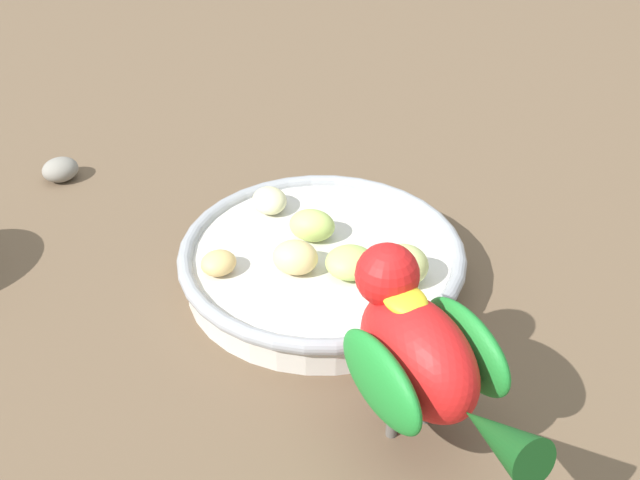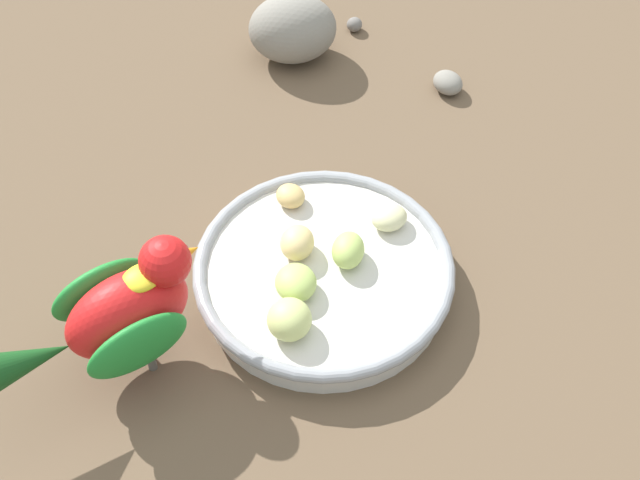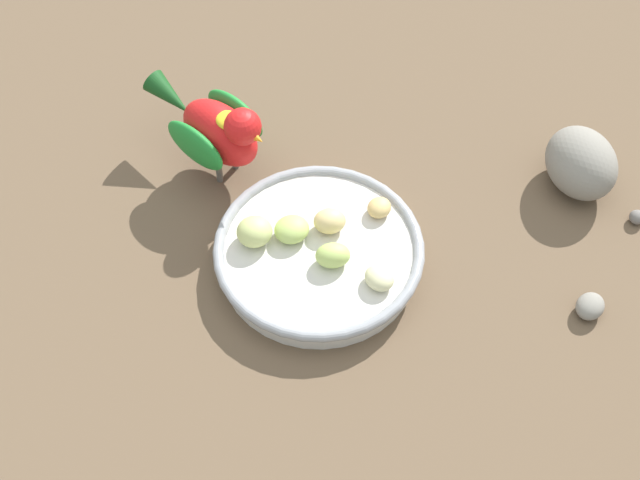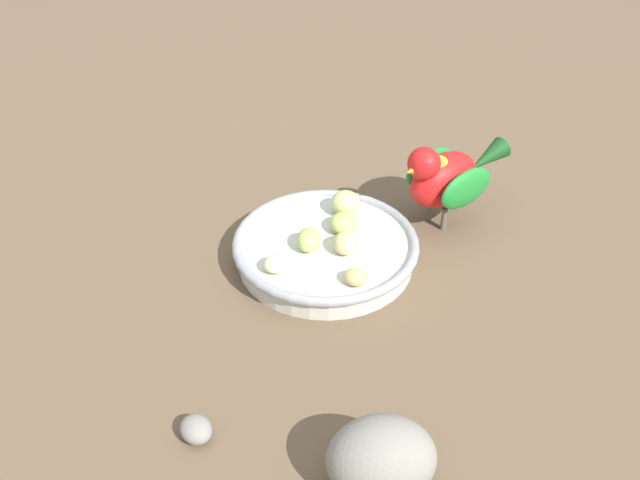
% 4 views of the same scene
% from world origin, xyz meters
% --- Properties ---
extents(ground_plane, '(4.00, 4.00, 0.00)m').
position_xyz_m(ground_plane, '(0.00, 0.00, 0.00)').
color(ground_plane, brown).
extents(feeding_bowl, '(0.21, 0.21, 0.03)m').
position_xyz_m(feeding_bowl, '(0.02, 0.02, 0.02)').
color(feeding_bowl, beige).
rests_on(feeding_bowl, ground_plane).
extents(apple_piece_0, '(0.03, 0.03, 0.02)m').
position_xyz_m(apple_piece_0, '(0.09, 0.02, 0.03)').
color(apple_piece_0, beige).
rests_on(apple_piece_0, feeding_bowl).
extents(apple_piece_1, '(0.04, 0.04, 0.02)m').
position_xyz_m(apple_piece_1, '(0.04, 0.01, 0.04)').
color(apple_piece_1, '#B2CC66').
rests_on(apple_piece_1, feeding_bowl).
extents(apple_piece_2, '(0.03, 0.03, 0.02)m').
position_xyz_m(apple_piece_2, '(0.04, 0.09, 0.03)').
color(apple_piece_2, tan).
rests_on(apple_piece_2, feeding_bowl).
extents(apple_piece_3, '(0.05, 0.05, 0.03)m').
position_xyz_m(apple_piece_3, '(-0.03, -0.02, 0.04)').
color(apple_piece_3, '#C6D17A').
rests_on(apple_piece_3, feeding_bowl).
extents(apple_piece_4, '(0.04, 0.04, 0.02)m').
position_xyz_m(apple_piece_4, '(0.01, 0.04, 0.04)').
color(apple_piece_4, '#E5C67F').
rests_on(apple_piece_4, feeding_bowl).
extents(apple_piece_5, '(0.04, 0.05, 0.02)m').
position_xyz_m(apple_piece_5, '(-0.01, 0.01, 0.04)').
color(apple_piece_5, '#B2CC66').
rests_on(apple_piece_5, feeding_bowl).
extents(parrot, '(0.17, 0.08, 0.12)m').
position_xyz_m(parrot, '(-0.14, 0.04, 0.07)').
color(parrot, '#59544C').
rests_on(parrot, ground_plane).
extents(rock_large, '(0.11, 0.10, 0.07)m').
position_xyz_m(rock_large, '(0.16, 0.28, 0.03)').
color(rock_large, gray).
rests_on(rock_large, ground_plane).
extents(pebble_0, '(0.02, 0.02, 0.01)m').
position_xyz_m(pebble_0, '(0.23, 0.28, 0.01)').
color(pebble_0, slate).
rests_on(pebble_0, ground_plane).
extents(pebble_1, '(0.03, 0.03, 0.02)m').
position_xyz_m(pebble_1, '(0.26, 0.15, 0.01)').
color(pebble_1, gray).
rests_on(pebble_1, ground_plane).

